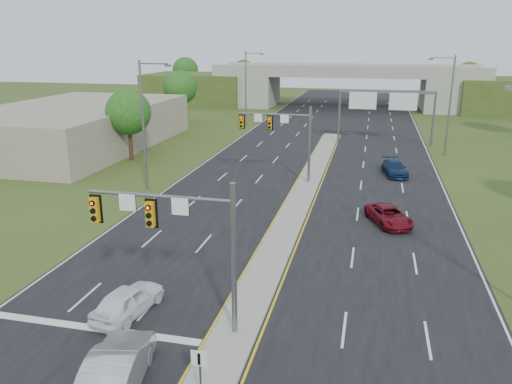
{
  "coord_description": "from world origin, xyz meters",
  "views": [
    {
      "loc": [
        5.32,
        -18.59,
        12.49
      ],
      "look_at": [
        -1.79,
        11.76,
        3.0
      ],
      "focal_mm": 35.0,
      "sensor_mm": 36.0,
      "label": 1
    }
  ],
  "objects": [
    {
      "name": "tree_back_c",
      "position": [
        24.0,
        94.0,
        5.51
      ],
      "size": [
        5.6,
        5.6,
        8.32
      ],
      "color": "#382316",
      "rests_on": "ground"
    },
    {
      "name": "lightpole_l_mid",
      "position": [
        -13.3,
        20.0,
        6.1
      ],
      "size": [
        2.85,
        0.25,
        11.0
      ],
      "color": "slate",
      "rests_on": "ground"
    },
    {
      "name": "lightpole_l_far",
      "position": [
        -13.3,
        55.0,
        6.1
      ],
      "size": [
        2.85,
        0.25,
        11.0
      ],
      "color": "slate",
      "rests_on": "ground"
    },
    {
      "name": "tree_back_a",
      "position": [
        -38.0,
        94.0,
        5.84
      ],
      "size": [
        6.0,
        6.0,
        8.85
      ],
      "color": "#382316",
      "rests_on": "ground"
    },
    {
      "name": "car_far_b",
      "position": [
        7.72,
        29.86,
        0.69
      ],
      "size": [
        2.72,
        4.91,
        1.35
      ],
      "primitive_type": "imported",
      "rotation": [
        0.0,
        0.0,
        0.19
      ],
      "color": "#0B1F44",
      "rests_on": "road"
    },
    {
      "name": "tree_l_mid",
      "position": [
        -24.0,
        55.0,
        5.51
      ],
      "size": [
        5.2,
        5.2,
        8.12
      ],
      "color": "#382316",
      "rests_on": "ground"
    },
    {
      "name": "car_far_a",
      "position": [
        6.89,
        15.86,
        0.66
      ],
      "size": [
        3.74,
        5.03,
        1.27
      ],
      "primitive_type": "imported",
      "rotation": [
        0.0,
        0.0,
        0.41
      ],
      "color": "maroon",
      "rests_on": "road"
    },
    {
      "name": "lane_markings",
      "position": [
        -0.6,
        28.91,
        0.02
      ],
      "size": [
        23.72,
        160.0,
        0.01
      ],
      "color": "gold",
      "rests_on": "road"
    },
    {
      "name": "car_white",
      "position": [
        -5.38,
        0.51,
        0.74
      ],
      "size": [
        2.37,
        4.44,
        1.44
      ],
      "primitive_type": "imported",
      "rotation": [
        0.0,
        0.0,
        2.98
      ],
      "color": "white",
      "rests_on": "road"
    },
    {
      "name": "lightpole_r_far",
      "position": [
        13.3,
        40.0,
        6.1
      ],
      "size": [
        2.85,
        0.25,
        11.0
      ],
      "color": "slate",
      "rests_on": "ground"
    },
    {
      "name": "ground",
      "position": [
        0.0,
        0.0,
        0.0
      ],
      "size": [
        240.0,
        240.0,
        0.0
      ],
      "primitive_type": "plane",
      "color": "#344619",
      "rests_on": "ground"
    },
    {
      "name": "overpass",
      "position": [
        0.0,
        80.0,
        3.55
      ],
      "size": [
        80.0,
        14.0,
        8.1
      ],
      "color": "gray",
      "rests_on": "ground"
    },
    {
      "name": "median",
      "position": [
        0.0,
        23.0,
        0.1
      ],
      "size": [
        2.0,
        54.0,
        0.16
      ],
      "primitive_type": "cube",
      "color": "gray",
      "rests_on": "road"
    },
    {
      "name": "road",
      "position": [
        0.0,
        35.0,
        0.01
      ],
      "size": [
        24.0,
        160.0,
        0.02
      ],
      "primitive_type": "cube",
      "color": "black",
      "rests_on": "ground"
    },
    {
      "name": "tree_back_b",
      "position": [
        -24.0,
        94.0,
        5.51
      ],
      "size": [
        5.6,
        5.6,
        8.32
      ],
      "color": "#382316",
      "rests_on": "ground"
    },
    {
      "name": "signal_mast_far",
      "position": [
        -2.26,
        24.93,
        4.73
      ],
      "size": [
        6.62,
        0.6,
        7.0
      ],
      "color": "slate",
      "rests_on": "ground"
    },
    {
      "name": "signal_mast_near",
      "position": [
        -2.26,
        -0.07,
        4.73
      ],
      "size": [
        6.62,
        0.6,
        7.0
      ],
      "color": "slate",
      "rests_on": "ground"
    },
    {
      "name": "commercial_building",
      "position": [
        -30.0,
        35.0,
        2.5
      ],
      "size": [
        18.0,
        30.0,
        5.0
      ],
      "primitive_type": "cube",
      "color": "gray",
      "rests_on": "ground"
    },
    {
      "name": "sign_gantry",
      "position": [
        6.68,
        44.92,
        5.24
      ],
      "size": [
        11.58,
        0.44,
        6.67
      ],
      "color": "slate",
      "rests_on": "ground"
    },
    {
      "name": "keep_right_sign",
      "position": [
        0.0,
        -4.53,
        1.52
      ],
      "size": [
        0.6,
        0.13,
        2.2
      ],
      "color": "slate",
      "rests_on": "ground"
    },
    {
      "name": "car_silver",
      "position": [
        -3.28,
        -4.49,
        0.87
      ],
      "size": [
        2.77,
        5.42,
        1.7
      ],
      "primitive_type": "imported",
      "rotation": [
        0.0,
        0.0,
        3.34
      ],
      "color": "#B1B3B9",
      "rests_on": "road"
    },
    {
      "name": "tree_l_near",
      "position": [
        -20.0,
        30.0,
        5.18
      ],
      "size": [
        4.8,
        4.8,
        7.6
      ],
      "color": "#382316",
      "rests_on": "ground"
    }
  ]
}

